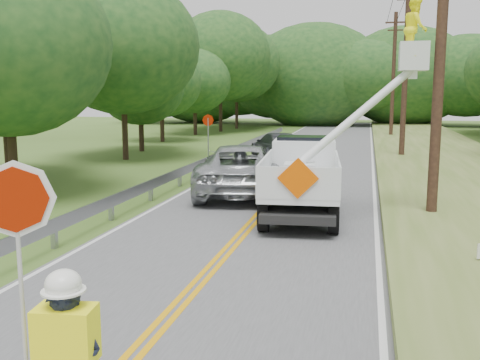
# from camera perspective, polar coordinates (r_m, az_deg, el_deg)

# --- Properties ---
(ground) EXTENTS (140.00, 140.00, 0.00)m
(ground) POSITION_cam_1_polar(r_m,az_deg,el_deg) (8.76, -9.30, -15.95)
(ground) COLOR #344F19
(ground) RESTS_ON ground
(road) EXTENTS (7.20, 96.00, 0.03)m
(road) POSITION_cam_1_polar(r_m,az_deg,el_deg) (21.85, 4.77, -0.62)
(road) COLOR #505153
(road) RESTS_ON ground
(guardrail) EXTENTS (0.18, 48.00, 0.77)m
(guardrail) POSITION_cam_1_polar(r_m,az_deg,el_deg) (23.55, -4.61, 1.42)
(guardrail) COLOR gray
(guardrail) RESTS_ON ground
(utility_poles) EXTENTS (1.60, 43.30, 10.00)m
(utility_poles) POSITION_cam_1_polar(r_m,az_deg,el_deg) (24.45, 17.97, 12.38)
(utility_poles) COLOR black
(utility_poles) RESTS_ON ground
(tall_grass_verge) EXTENTS (7.00, 96.00, 0.30)m
(tall_grass_verge) POSITION_cam_1_polar(r_m,az_deg,el_deg) (21.97, 23.41, -0.92)
(tall_grass_verge) COLOR #4D6725
(tall_grass_verge) RESTS_ON ground
(treeline_left) EXTENTS (9.96, 54.88, 11.24)m
(treeline_left) POSITION_cam_1_polar(r_m,az_deg,el_deg) (40.00, -6.97, 12.20)
(treeline_left) COLOR #332319
(treeline_left) RESTS_ON ground
(treeline_horizon) EXTENTS (55.95, 14.54, 12.06)m
(treeline_horizon) POSITION_cam_1_polar(r_m,az_deg,el_deg) (63.86, 10.26, 10.60)
(treeline_horizon) COLOR #16421B
(treeline_horizon) RESTS_ON ground
(bucket_truck) EXTENTS (4.77, 6.45, 6.27)m
(bucket_truck) POSITION_cam_1_polar(r_m,az_deg,el_deg) (17.44, 7.48, 1.68)
(bucket_truck) COLOR black
(bucket_truck) RESTS_ON road
(suv_silver) EXTENTS (4.10, 6.93, 1.81)m
(suv_silver) POSITION_cam_1_polar(r_m,az_deg,el_deg) (20.05, 0.11, 1.17)
(suv_silver) COLOR #ABAFB3
(suv_silver) RESTS_ON road
(suv_darkgrey) EXTENTS (4.12, 5.71, 1.54)m
(suv_darkgrey) POSITION_cam_1_polar(r_m,az_deg,el_deg) (29.85, 3.99, 3.51)
(suv_darkgrey) COLOR #363A3E
(suv_darkgrey) RESTS_ON road
(stop_sign_permanent) EXTENTS (0.49, 0.33, 2.66)m
(stop_sign_permanent) POSITION_cam_1_polar(r_m,az_deg,el_deg) (26.51, -3.35, 4.96)
(stop_sign_permanent) COLOR gray
(stop_sign_permanent) RESTS_ON ground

